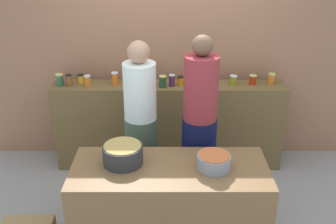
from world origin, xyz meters
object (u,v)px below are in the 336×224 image
Objects in this scene: preserve_jar_13 at (270,79)px; preserve_jar_12 at (251,80)px; preserve_jar_4 at (113,78)px; preserve_jar_9 at (179,80)px; preserve_jar_11 at (232,80)px; cook_with_tongs at (140,131)px; preserve_jar_3 at (86,81)px; preserve_jar_5 at (138,78)px; preserve_jar_2 at (79,79)px; preserve_jar_1 at (67,80)px; preserve_jar_6 at (148,81)px; cook_in_cap at (198,135)px; cooking_pot_center at (212,161)px; preserve_jar_8 at (170,80)px; preserve_jar_7 at (161,81)px; preserve_jar_10 at (200,79)px; preserve_jar_0 at (58,80)px.

preserve_jar_12 is at bearing -177.46° from preserve_jar_13.
preserve_jar_12 is at bearing -0.04° from preserve_jar_4.
preserve_jar_11 is at bearing -0.54° from preserve_jar_9.
preserve_jar_13 is 1.66m from cook_with_tongs.
preserve_jar_3 and preserve_jar_13 have the same top height.
preserve_jar_3 is at bearing -173.24° from preserve_jar_5.
preserve_jar_9 is at bearing -2.27° from preserve_jar_2.
preserve_jar_1 is 0.91m from preserve_jar_6.
cook_with_tongs is 0.61m from cook_in_cap.
cooking_pot_center is (0.60, -1.41, -0.21)m from preserve_jar_6.
preserve_jar_12 is at bearing 1.92° from preserve_jar_3.
preserve_jar_4 is 1.27× the size of preserve_jar_12.
preserve_jar_1 is 1.00× the size of preserve_jar_8.
preserve_jar_2 is at bearing 176.47° from preserve_jar_6.
preserve_jar_8 is 0.77m from cook_with_tongs.
preserve_jar_11 is (1.88, 0.03, -0.01)m from preserve_jar_1.
cook_with_tongs is at bearing -43.97° from preserve_jar_2.
cooking_pot_center is at bearing -82.05° from cook_in_cap.
preserve_jar_6 is 0.74× the size of preserve_jar_8.
preserve_jar_8 is 1.43m from cooking_pot_center.
preserve_jar_11 is at bearing -175.63° from preserve_jar_12.
preserve_jar_6 is at bearing 2.28° from preserve_jar_1.
preserve_jar_5 is at bearing 160.80° from preserve_jar_7.
preserve_jar_2 is at bearing 177.73° from preserve_jar_9.
preserve_jar_1 reaches higher than preserve_jar_11.
preserve_jar_5 is 0.38m from preserve_jar_8.
preserve_jar_10 is 0.90m from cook_in_cap.
preserve_jar_9 is at bearing 1.80° from preserve_jar_1.
preserve_jar_5 is 0.12m from preserve_jar_6.
preserve_jar_6 is 0.97m from preserve_jar_11.
cook_with_tongs is at bearing -110.33° from preserve_jar_7.
cook_with_tongs is (-0.06, -0.66, -0.30)m from preserve_jar_6.
cooking_pot_center is at bearing -80.22° from preserve_jar_9.
preserve_jar_10 is at bearing 1.23° from preserve_jar_0.
preserve_jar_4 is 1.44× the size of preserve_jar_6.
preserve_jar_9 is at bearing -2.11° from preserve_jar_5.
preserve_jar_8 reaches higher than preserve_jar_9.
preserve_jar_0 is 1.11× the size of preserve_jar_10.
preserve_jar_13 reaches higher than preserve_jar_6.
preserve_jar_13 is (1.15, 0.06, -0.00)m from preserve_jar_8.
preserve_jar_5 is 1.39× the size of preserve_jar_9.
cooking_pot_center is at bearing -63.41° from preserve_jar_5.
preserve_jar_2 is at bearing 178.67° from preserve_jar_10.
cook_in_cap reaches higher than cook_with_tongs.
preserve_jar_9 is 1.45m from cooking_pot_center.
cook_in_cap reaches higher than preserve_jar_7.
preserve_jar_1 is 1.07m from preserve_jar_7.
cooking_pot_center is (1.30, -1.36, -0.22)m from preserve_jar_3.
preserve_jar_0 is 0.97× the size of preserve_jar_5.
preserve_jar_8 is 1.05× the size of preserve_jar_13.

